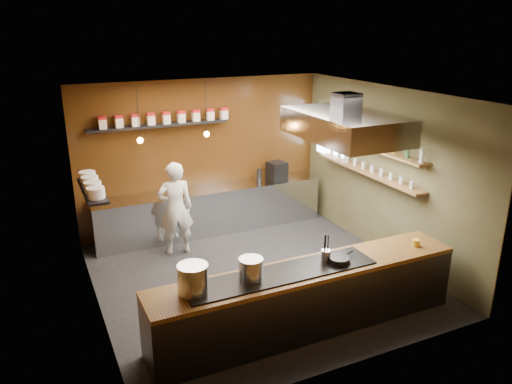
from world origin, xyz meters
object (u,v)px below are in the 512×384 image
stockpot_large (193,279)px  chef (175,209)px  stockpot_small (251,269)px  espresso_machine (277,170)px  extractor_hood (345,125)px

stockpot_large → chef: 3.15m
stockpot_small → chef: chef is taller
stockpot_large → chef: chef is taller
stockpot_small → espresso_machine: 4.47m
stockpot_large → chef: bearing=77.6°
stockpot_large → stockpot_small: 0.75m
extractor_hood → espresso_machine: (0.21, 2.62, -1.43)m
chef → espresso_machine: bearing=-156.7°
stockpot_large → stockpot_small: (0.75, -0.00, -0.04)m
stockpot_small → espresso_machine: bearing=58.4°
chef → stockpot_large: bearing=83.7°
stockpot_large → stockpot_small: bearing=-0.1°
stockpot_large → chef: size_ratio=0.22×
extractor_hood → stockpot_large: extractor_hood is taller
espresso_machine → chef: chef is taller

